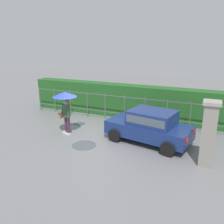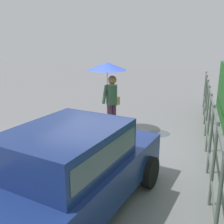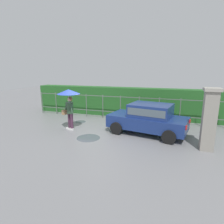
{
  "view_description": "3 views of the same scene",
  "coord_description": "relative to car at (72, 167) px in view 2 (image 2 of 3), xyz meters",
  "views": [
    {
      "loc": [
        5.08,
        -9.39,
        4.43
      ],
      "look_at": [
        0.83,
        0.37,
        1.21
      ],
      "focal_mm": 38.6,
      "sensor_mm": 36.0,
      "label": 1
    },
    {
      "loc": [
        5.99,
        2.17,
        2.75
      ],
      "look_at": [
        0.37,
        0.36,
        1.1
      ],
      "focal_mm": 41.78,
      "sensor_mm": 36.0,
      "label": 2
    },
    {
      "loc": [
        3.75,
        -8.48,
        3.09
      ],
      "look_at": [
        0.9,
        0.03,
        1.04
      ],
      "focal_mm": 30.26,
      "sensor_mm": 36.0,
      "label": 3
    }
  ],
  "objects": [
    {
      "name": "ground_plane",
      "position": [
        -2.63,
        -0.42,
        -0.8
      ],
      "size": [
        40.0,
        40.0,
        0.0
      ],
      "primitive_type": "plane",
      "color": "slate"
    },
    {
      "name": "car",
      "position": [
        0.0,
        0.0,
        0.0
      ],
      "size": [
        3.95,
        2.4,
        1.48
      ],
      "rotation": [
        0.0,
        0.0,
        2.96
      ],
      "color": "navy",
      "rests_on": "ground"
    },
    {
      "name": "pedestrian",
      "position": [
        -3.91,
        -0.69,
        0.84
      ],
      "size": [
        1.13,
        1.13,
        2.11
      ],
      "rotation": [
        0.0,
        0.0,
        -1.97
      ],
      "color": "#47283D",
      "rests_on": "ground"
    },
    {
      "name": "fence_section",
      "position": [
        -2.02,
        2.15,
        0.02
      ],
      "size": [
        11.7,
        0.05,
        1.5
      ],
      "color": "#59605B",
      "rests_on": "ground"
    },
    {
      "name": "puddle_near",
      "position": [
        -2.5,
        -1.49,
        -0.8
      ],
      "size": [
        1.07,
        1.07,
        0.0
      ],
      "primitive_type": "cylinder",
      "color": "#4C545B",
      "rests_on": "ground"
    },
    {
      "name": "puddle_far",
      "position": [
        -4.14,
        0.84,
        -0.8
      ],
      "size": [
        0.66,
        0.66,
        0.0
      ],
      "primitive_type": "cylinder",
      "color": "#4C545B",
      "rests_on": "ground"
    }
  ]
}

